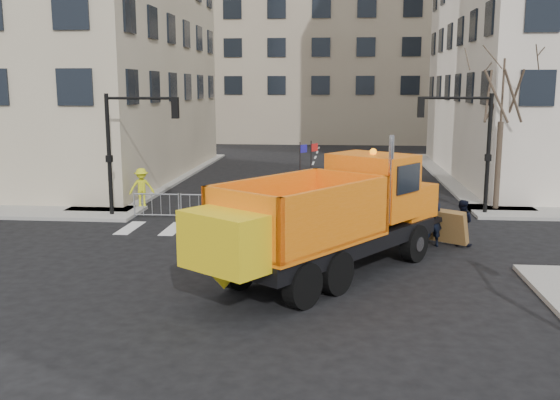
# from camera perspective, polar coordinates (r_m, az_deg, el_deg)

# --- Properties ---
(ground) EXTENTS (120.00, 120.00, 0.00)m
(ground) POSITION_cam_1_polar(r_m,az_deg,el_deg) (19.57, -0.56, -6.56)
(ground) COLOR black
(ground) RESTS_ON ground
(sidewalk_back) EXTENTS (64.00, 5.00, 0.15)m
(sidewalk_back) POSITION_cam_1_polar(r_m,az_deg,el_deg) (27.77, 1.30, -1.33)
(sidewalk_back) COLOR gray
(sidewalk_back) RESTS_ON ground
(building_far) EXTENTS (30.00, 18.00, 24.00)m
(building_far) POSITION_cam_1_polar(r_m,az_deg,el_deg) (70.93, 4.03, 15.42)
(building_far) COLOR tan
(building_far) RESTS_ON ground
(traffic_light_left) EXTENTS (0.18, 0.18, 5.40)m
(traffic_light_left) POSITION_cam_1_polar(r_m,az_deg,el_deg) (28.13, -15.36, 3.87)
(traffic_light_left) COLOR black
(traffic_light_left) RESTS_ON ground
(traffic_light_right) EXTENTS (0.18, 0.18, 5.40)m
(traffic_light_right) POSITION_cam_1_polar(r_m,az_deg,el_deg) (29.02, 18.49, 3.89)
(traffic_light_right) COLOR black
(traffic_light_right) RESTS_ON ground
(crowd_barriers) EXTENTS (12.60, 0.60, 1.10)m
(crowd_barriers) POSITION_cam_1_polar(r_m,az_deg,el_deg) (26.86, -0.44, -0.69)
(crowd_barriers) COLOR #9EA0A5
(crowd_barriers) RESTS_ON ground
(street_tree) EXTENTS (3.00, 3.00, 7.50)m
(street_tree) POSITION_cam_1_polar(r_m,az_deg,el_deg) (30.06, 19.50, 6.05)
(street_tree) COLOR #382B21
(street_tree) RESTS_ON ground
(plow_truck) EXTENTS (8.76, 10.64, 4.27)m
(plow_truck) POSITION_cam_1_polar(r_m,az_deg,el_deg) (18.72, 4.43, -1.39)
(plow_truck) COLOR black
(plow_truck) RESTS_ON ground
(cop_a) EXTENTS (0.80, 0.59, 2.01)m
(cop_a) POSITION_cam_1_polar(r_m,az_deg,el_deg) (23.02, 13.74, -1.71)
(cop_a) COLOR black
(cop_a) RESTS_ON ground
(cop_b) EXTENTS (0.99, 0.88, 1.69)m
(cop_b) POSITION_cam_1_polar(r_m,az_deg,el_deg) (23.45, 16.26, -2.01)
(cop_b) COLOR black
(cop_b) RESTS_ON ground
(cop_c) EXTENTS (1.20, 0.93, 1.90)m
(cop_c) POSITION_cam_1_polar(r_m,az_deg,el_deg) (23.45, 10.42, -1.50)
(cop_c) COLOR black
(cop_c) RESTS_ON ground
(worker) EXTENTS (1.32, 1.04, 1.79)m
(worker) POSITION_cam_1_polar(r_m,az_deg,el_deg) (29.89, -12.53, 1.15)
(worker) COLOR yellow
(worker) RESTS_ON sidewalk_back
(newspaper_box) EXTENTS (0.54, 0.51, 1.10)m
(newspaper_box) POSITION_cam_1_polar(r_m,az_deg,el_deg) (27.81, 13.73, -0.30)
(newspaper_box) COLOR #AB290D
(newspaper_box) RESTS_ON sidewalk_back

